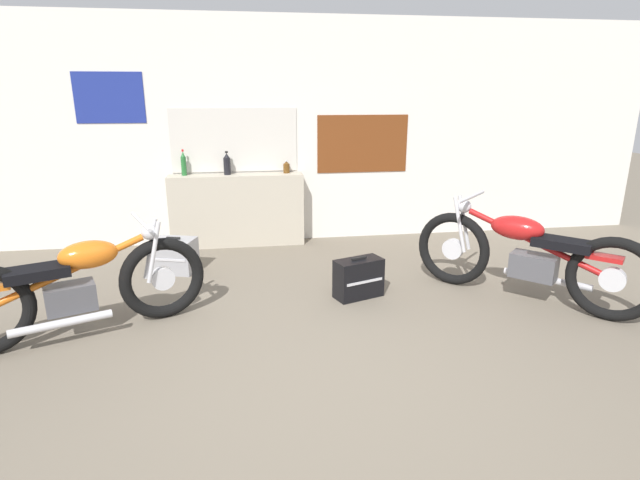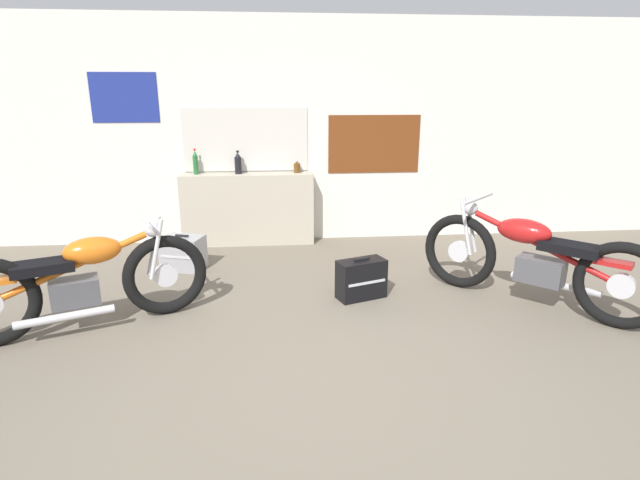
{
  "view_description": "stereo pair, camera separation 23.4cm",
  "coord_description": "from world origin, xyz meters",
  "px_view_note": "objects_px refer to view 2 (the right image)",
  "views": [
    {
      "loc": [
        -0.48,
        -2.81,
        1.91
      ],
      "look_at": [
        0.13,
        1.17,
        0.7
      ],
      "focal_mm": 28.0,
      "sensor_mm": 36.0,
      "label": 1
    },
    {
      "loc": [
        -0.25,
        -2.84,
        1.91
      ],
      "look_at": [
        0.13,
        1.17,
        0.7
      ],
      "focal_mm": 28.0,
      "sensor_mm": 36.0,
      "label": 2
    }
  ],
  "objects_px": {
    "hard_case_silver": "(183,253)",
    "hard_case_black": "(361,279)",
    "motorcycle_red": "(534,260)",
    "bottle_center": "(297,167)",
    "motorcycle_orange": "(82,281)",
    "bottle_leftmost": "(196,163)",
    "bottle_left_center": "(238,164)"
  },
  "relations": [
    {
      "from": "hard_case_silver",
      "to": "hard_case_black",
      "type": "xyz_separation_m",
      "value": [
        1.83,
        -0.99,
        0.0
      ]
    },
    {
      "from": "motorcycle_red",
      "to": "hard_case_silver",
      "type": "bearing_deg",
      "value": 158.74
    },
    {
      "from": "hard_case_silver",
      "to": "bottle_center",
      "type": "bearing_deg",
      "value": 35.81
    },
    {
      "from": "bottle_center",
      "to": "motorcycle_orange",
      "type": "distance_m",
      "value": 3.08
    },
    {
      "from": "hard_case_silver",
      "to": "motorcycle_orange",
      "type": "bearing_deg",
      "value": -111.07
    },
    {
      "from": "bottle_leftmost",
      "to": "hard_case_silver",
      "type": "xyz_separation_m",
      "value": [
        -0.06,
        -0.95,
        -0.87
      ]
    },
    {
      "from": "bottle_left_center",
      "to": "motorcycle_red",
      "type": "relative_size",
      "value": 0.18
    },
    {
      "from": "bottle_leftmost",
      "to": "bottle_center",
      "type": "height_order",
      "value": "bottle_leftmost"
    },
    {
      "from": "motorcycle_red",
      "to": "hard_case_silver",
      "type": "height_order",
      "value": "motorcycle_red"
    },
    {
      "from": "bottle_left_center",
      "to": "hard_case_silver",
      "type": "height_order",
      "value": "bottle_left_center"
    },
    {
      "from": "bottle_left_center",
      "to": "hard_case_black",
      "type": "height_order",
      "value": "bottle_left_center"
    },
    {
      "from": "bottle_leftmost",
      "to": "bottle_center",
      "type": "bearing_deg",
      "value": 0.08
    },
    {
      "from": "hard_case_silver",
      "to": "motorcycle_red",
      "type": "bearing_deg",
      "value": -21.26
    },
    {
      "from": "motorcycle_red",
      "to": "hard_case_black",
      "type": "bearing_deg",
      "value": 168.43
    },
    {
      "from": "motorcycle_red",
      "to": "motorcycle_orange",
      "type": "height_order",
      "value": "motorcycle_red"
    },
    {
      "from": "motorcycle_orange",
      "to": "motorcycle_red",
      "type": "bearing_deg",
      "value": 1.81
    },
    {
      "from": "motorcycle_orange",
      "to": "bottle_center",
      "type": "bearing_deg",
      "value": 51.82
    },
    {
      "from": "bottle_leftmost",
      "to": "motorcycle_orange",
      "type": "distance_m",
      "value": 2.53
    },
    {
      "from": "bottle_center",
      "to": "bottle_left_center",
      "type": "bearing_deg",
      "value": -178.62
    },
    {
      "from": "bottle_leftmost",
      "to": "motorcycle_orange",
      "type": "bearing_deg",
      "value": -104.35
    },
    {
      "from": "bottle_left_center",
      "to": "hard_case_black",
      "type": "distance_m",
      "value": 2.45
    },
    {
      "from": "bottle_center",
      "to": "motorcycle_red",
      "type": "distance_m",
      "value": 3.08
    },
    {
      "from": "bottle_left_center",
      "to": "bottle_center",
      "type": "bearing_deg",
      "value": 1.38
    },
    {
      "from": "bottle_leftmost",
      "to": "hard_case_silver",
      "type": "distance_m",
      "value": 1.29
    },
    {
      "from": "bottle_center",
      "to": "hard_case_black",
      "type": "relative_size",
      "value": 0.32
    },
    {
      "from": "bottle_center",
      "to": "motorcycle_red",
      "type": "relative_size",
      "value": 0.1
    },
    {
      "from": "motorcycle_orange",
      "to": "hard_case_black",
      "type": "bearing_deg",
      "value": 10.35
    },
    {
      "from": "bottle_left_center",
      "to": "hard_case_silver",
      "type": "xyz_separation_m",
      "value": [
        -0.58,
        -0.94,
        -0.85
      ]
    },
    {
      "from": "motorcycle_red",
      "to": "hard_case_black",
      "type": "distance_m",
      "value": 1.57
    },
    {
      "from": "bottle_center",
      "to": "bottle_leftmost",
      "type": "bearing_deg",
      "value": -179.92
    },
    {
      "from": "hard_case_black",
      "to": "bottle_center",
      "type": "bearing_deg",
      "value": 104.58
    },
    {
      "from": "bottle_left_center",
      "to": "motorcycle_orange",
      "type": "xyz_separation_m",
      "value": [
        -1.13,
        -2.36,
        -0.61
      ]
    }
  ]
}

